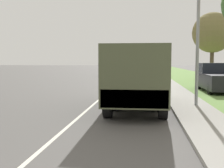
# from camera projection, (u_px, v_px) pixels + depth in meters

# --- Properties ---
(ground_plane) EXTENTS (180.00, 180.00, 0.00)m
(ground_plane) POSITION_uv_depth(u_px,v_px,m) (127.00, 75.00, 41.40)
(ground_plane) COLOR #565451
(lane_centre_stripe) EXTENTS (0.12, 120.00, 0.00)m
(lane_centre_stripe) POSITION_uv_depth(u_px,v_px,m) (127.00, 75.00, 41.40)
(lane_centre_stripe) COLOR silver
(lane_centre_stripe) RESTS_ON ground
(sidewalk_right) EXTENTS (1.80, 120.00, 0.12)m
(sidewalk_right) POSITION_uv_depth(u_px,v_px,m) (158.00, 75.00, 40.89)
(sidewalk_right) COLOR #9E9B93
(sidewalk_right) RESTS_ON ground
(grass_strip_right) EXTENTS (7.00, 120.00, 0.02)m
(grass_strip_right) POSITION_uv_depth(u_px,v_px,m) (189.00, 75.00, 40.40)
(grass_strip_right) COLOR #6B9347
(grass_strip_right) RESTS_ON ground
(military_truck) EXTENTS (2.30, 6.93, 2.77)m
(military_truck) POSITION_uv_depth(u_px,v_px,m) (137.00, 73.00, 12.34)
(military_truck) COLOR #606647
(military_truck) RESTS_ON ground
(car_nearest_ahead) EXTENTS (1.94, 4.23, 1.41)m
(car_nearest_ahead) POSITION_uv_depth(u_px,v_px,m) (141.00, 77.00, 24.79)
(car_nearest_ahead) COLOR navy
(car_nearest_ahead) RESTS_ON ground
(car_second_ahead) EXTENTS (1.76, 4.67, 1.71)m
(car_second_ahead) POSITION_uv_depth(u_px,v_px,m) (110.00, 71.00, 38.67)
(car_second_ahead) COLOR #336B3D
(car_second_ahead) RESTS_ON ground
(car_third_ahead) EXTENTS (1.80, 4.64, 1.45)m
(car_third_ahead) POSITION_uv_depth(u_px,v_px,m) (142.00, 69.00, 51.11)
(car_third_ahead) COLOR black
(car_third_ahead) RESTS_ON ground
(car_fourth_ahead) EXTENTS (1.90, 4.39, 1.49)m
(car_fourth_ahead) POSITION_uv_depth(u_px,v_px,m) (124.00, 67.00, 60.67)
(car_fourth_ahead) COLOR navy
(car_fourth_ahead) RESTS_ON ground
(car_farthest_ahead) EXTENTS (1.91, 4.58, 1.63)m
(car_farthest_ahead) POSITION_uv_depth(u_px,v_px,m) (142.00, 66.00, 75.97)
(car_farthest_ahead) COLOR silver
(car_farthest_ahead) RESTS_ON ground
(pickup_truck) EXTENTS (2.05, 5.30, 1.93)m
(pickup_truck) POSITION_uv_depth(u_px,v_px,m) (217.00, 78.00, 19.30)
(pickup_truck) COLOR black
(pickup_truck) RESTS_ON grass_strip_right
(lamp_post) EXTENTS (1.69, 0.24, 7.38)m
(lamp_post) POSITION_uv_depth(u_px,v_px,m) (194.00, 6.00, 12.26)
(lamp_post) COLOR gray
(lamp_post) RESTS_ON sidewalk_right
(tree_far_right) EXTENTS (4.10, 4.10, 7.01)m
(tree_far_right) POSITION_uv_depth(u_px,v_px,m) (213.00, 33.00, 28.61)
(tree_far_right) COLOR #4C3D2D
(tree_far_right) RESTS_ON grass_strip_right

